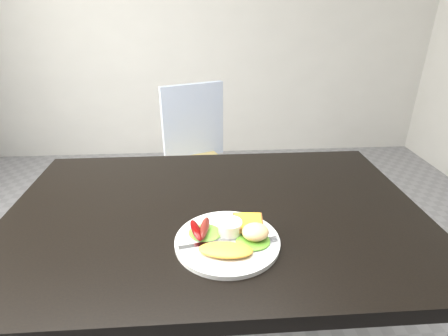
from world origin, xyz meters
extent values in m
cube|color=black|center=(0.00, 0.00, 0.73)|extent=(1.20, 0.80, 0.04)
cube|color=tan|center=(-0.08, 0.91, 0.45)|extent=(0.48, 0.48, 0.04)
imported|color=#154E8A|center=(-0.34, 0.48, 0.71)|extent=(0.56, 0.43, 1.41)
cylinder|color=white|center=(0.02, -0.16, 0.76)|extent=(0.26, 0.26, 0.01)
ellipsoid|color=#50821D|center=(-0.03, -0.14, 0.77)|extent=(0.10, 0.10, 0.01)
ellipsoid|color=#3E861B|center=(0.08, -0.18, 0.77)|extent=(0.09, 0.08, 0.01)
ellipsoid|color=#FBAB34|center=(0.01, -0.22, 0.77)|extent=(0.14, 0.08, 0.02)
ellipsoid|color=#640706|center=(-0.05, -0.15, 0.78)|extent=(0.04, 0.09, 0.02)
ellipsoid|color=maroon|center=(-0.03, -0.14, 0.78)|extent=(0.04, 0.10, 0.02)
cylinder|color=white|center=(0.03, -0.14, 0.78)|extent=(0.07, 0.07, 0.04)
cube|color=brown|center=(0.06, -0.11, 0.77)|extent=(0.08, 0.08, 0.01)
cube|color=#995F26|center=(0.08, -0.12, 0.78)|extent=(0.08, 0.08, 0.01)
ellipsoid|color=#F1F0AA|center=(0.09, -0.17, 0.79)|extent=(0.08, 0.08, 0.04)
cube|color=#ADAFB7|center=(-0.01, -0.18, 0.76)|extent=(0.18, 0.05, 0.00)
camera|label=1|loc=(-0.03, -0.87, 1.29)|focal=28.00mm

